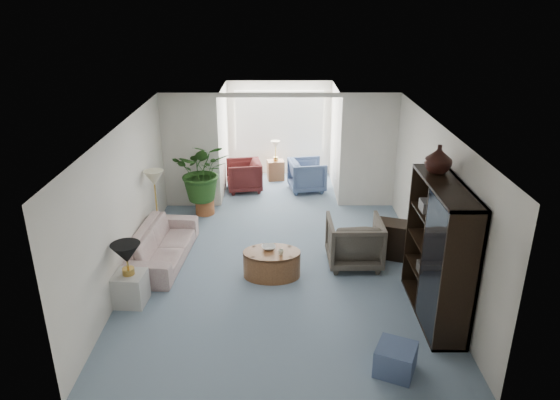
{
  "coord_description": "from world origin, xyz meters",
  "views": [
    {
      "loc": [
        -0.03,
        -7.59,
        4.4
      ],
      "look_at": [
        0.0,
        0.6,
        1.1
      ],
      "focal_mm": 33.12,
      "sensor_mm": 36.0,
      "label": 1
    }
  ],
  "objects_px": {
    "framed_picture": "(439,181)",
    "floor_lamp": "(154,178)",
    "table_lamp": "(126,253)",
    "cabinet_urn": "(438,159)",
    "wingback_chair": "(354,242)",
    "plant_pot": "(205,207)",
    "coffee_cup": "(281,252)",
    "sunroom_chair_maroon": "(244,176)",
    "sofa": "(162,245)",
    "coffee_table": "(272,264)",
    "coffee_bowl": "(269,247)",
    "entertainment_cabinet": "(439,252)",
    "side_table_dark": "(391,239)",
    "sunroom_chair_blue": "(307,175)",
    "sunroom_table": "(276,170)",
    "end_table": "(131,289)",
    "ottoman": "(395,359)"
  },
  "relations": [
    {
      "from": "framed_picture",
      "to": "wingback_chair",
      "type": "bearing_deg",
      "value": 158.88
    },
    {
      "from": "coffee_bowl",
      "to": "entertainment_cabinet",
      "type": "height_order",
      "value": "entertainment_cabinet"
    },
    {
      "from": "coffee_table",
      "to": "side_table_dark",
      "type": "relative_size",
      "value": 1.47
    },
    {
      "from": "end_table",
      "to": "entertainment_cabinet",
      "type": "relative_size",
      "value": 0.25
    },
    {
      "from": "wingback_chair",
      "to": "sofa",
      "type": "bearing_deg",
      "value": -3.2
    },
    {
      "from": "sofa",
      "to": "ottoman",
      "type": "distance_m",
      "value": 4.54
    },
    {
      "from": "framed_picture",
      "to": "sunroom_table",
      "type": "bearing_deg",
      "value": 117.92
    },
    {
      "from": "sofa",
      "to": "coffee_table",
      "type": "distance_m",
      "value": 2.0
    },
    {
      "from": "wingback_chair",
      "to": "cabinet_urn",
      "type": "relative_size",
      "value": 2.31
    },
    {
      "from": "end_table",
      "to": "floor_lamp",
      "type": "xyz_separation_m",
      "value": [
        -0.04,
        2.17,
        1.0
      ]
    },
    {
      "from": "framed_picture",
      "to": "coffee_cup",
      "type": "relative_size",
      "value": 5.51
    },
    {
      "from": "framed_picture",
      "to": "sunroom_chair_blue",
      "type": "bearing_deg",
      "value": 113.91
    },
    {
      "from": "side_table_dark",
      "to": "sunroom_chair_blue",
      "type": "distance_m",
      "value": 3.57
    },
    {
      "from": "coffee_cup",
      "to": "ottoman",
      "type": "height_order",
      "value": "coffee_cup"
    },
    {
      "from": "coffee_cup",
      "to": "coffee_table",
      "type": "bearing_deg",
      "value": 146.31
    },
    {
      "from": "wingback_chair",
      "to": "coffee_cup",
      "type": "bearing_deg",
      "value": 21.23
    },
    {
      "from": "wingback_chair",
      "to": "side_table_dark",
      "type": "distance_m",
      "value": 0.77
    },
    {
      "from": "ottoman",
      "to": "plant_pot",
      "type": "distance_m",
      "value": 5.82
    },
    {
      "from": "sunroom_chair_maroon",
      "to": "cabinet_urn",
      "type": "bearing_deg",
      "value": 24.42
    },
    {
      "from": "coffee_cup",
      "to": "sunroom_chair_maroon",
      "type": "bearing_deg",
      "value": 101.71
    },
    {
      "from": "sunroom_table",
      "to": "ottoman",
      "type": "bearing_deg",
      "value": -78.01
    },
    {
      "from": "wingback_chair",
      "to": "entertainment_cabinet",
      "type": "height_order",
      "value": "entertainment_cabinet"
    },
    {
      "from": "table_lamp",
      "to": "floor_lamp",
      "type": "distance_m",
      "value": 2.2
    },
    {
      "from": "framed_picture",
      "to": "floor_lamp",
      "type": "distance_m",
      "value": 4.99
    },
    {
      "from": "framed_picture",
      "to": "coffee_cup",
      "type": "distance_m",
      "value": 2.73
    },
    {
      "from": "wingback_chair",
      "to": "sunroom_table",
      "type": "relative_size",
      "value": 1.87
    },
    {
      "from": "coffee_table",
      "to": "entertainment_cabinet",
      "type": "distance_m",
      "value": 2.72
    },
    {
      "from": "framed_picture",
      "to": "wingback_chair",
      "type": "distance_m",
      "value": 1.8
    },
    {
      "from": "end_table",
      "to": "wingback_chair",
      "type": "height_order",
      "value": "wingback_chair"
    },
    {
      "from": "coffee_table",
      "to": "wingback_chair",
      "type": "relative_size",
      "value": 1.02
    },
    {
      "from": "table_lamp",
      "to": "entertainment_cabinet",
      "type": "xyz_separation_m",
      "value": [
        4.49,
        -0.28,
        0.16
      ]
    },
    {
      "from": "sofa",
      "to": "cabinet_urn",
      "type": "xyz_separation_m",
      "value": [
        4.29,
        -1.13,
        1.92
      ]
    },
    {
      "from": "framed_picture",
      "to": "side_table_dark",
      "type": "relative_size",
      "value": 0.77
    },
    {
      "from": "entertainment_cabinet",
      "to": "sunroom_chair_maroon",
      "type": "xyz_separation_m",
      "value": [
        -3.08,
        5.12,
        -0.65
      ]
    },
    {
      "from": "sofa",
      "to": "plant_pot",
      "type": "distance_m",
      "value": 2.13
    },
    {
      "from": "table_lamp",
      "to": "coffee_bowl",
      "type": "height_order",
      "value": "table_lamp"
    },
    {
      "from": "table_lamp",
      "to": "cabinet_urn",
      "type": "xyz_separation_m",
      "value": [
        4.49,
        0.22,
        1.37
      ]
    },
    {
      "from": "coffee_bowl",
      "to": "wingback_chair",
      "type": "distance_m",
      "value": 1.5
    },
    {
      "from": "plant_pot",
      "to": "entertainment_cabinet",
      "type": "bearing_deg",
      "value": -44.12
    },
    {
      "from": "table_lamp",
      "to": "sunroom_table",
      "type": "distance_m",
      "value": 6.02
    },
    {
      "from": "wingback_chair",
      "to": "ottoman",
      "type": "height_order",
      "value": "wingback_chair"
    },
    {
      "from": "side_table_dark",
      "to": "entertainment_cabinet",
      "type": "relative_size",
      "value": 0.32
    },
    {
      "from": "sofa",
      "to": "coffee_cup",
      "type": "xyz_separation_m",
      "value": [
        2.07,
        -0.65,
        0.19
      ]
    },
    {
      "from": "plant_pot",
      "to": "wingback_chair",
      "type": "bearing_deg",
      "value": -37.54
    },
    {
      "from": "table_lamp",
      "to": "sunroom_table",
      "type": "relative_size",
      "value": 0.88
    },
    {
      "from": "wingback_chair",
      "to": "sunroom_chair_maroon",
      "type": "bearing_deg",
      "value": -60.52
    },
    {
      "from": "end_table",
      "to": "coffee_bowl",
      "type": "xyz_separation_m",
      "value": [
        2.07,
        0.9,
        0.23
      ]
    },
    {
      "from": "coffee_bowl",
      "to": "coffee_cup",
      "type": "height_order",
      "value": "coffee_cup"
    },
    {
      "from": "ottoman",
      "to": "sunroom_chair_blue",
      "type": "height_order",
      "value": "sunroom_chair_blue"
    },
    {
      "from": "entertainment_cabinet",
      "to": "cabinet_urn",
      "type": "relative_size",
      "value": 5.01
    }
  ]
}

